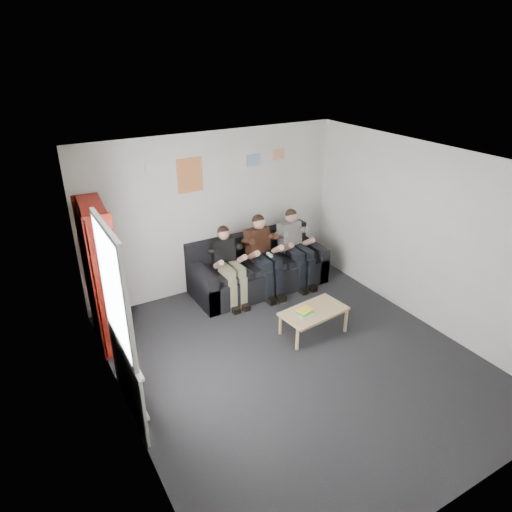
{
  "coord_description": "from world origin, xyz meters",
  "views": [
    {
      "loc": [
        -3.0,
        -4.09,
        3.96
      ],
      "look_at": [
        0.11,
        1.3,
        1.01
      ],
      "focal_mm": 32.0,
      "sensor_mm": 36.0,
      "label": 1
    }
  ],
  "objects_px": {
    "person_middle": "(264,256)",
    "person_right": "(296,248)",
    "sofa": "(258,270)",
    "person_left": "(229,266)",
    "coffee_table": "(314,313)",
    "bookshelf": "(102,276)"
  },
  "relations": [
    {
      "from": "person_middle",
      "to": "person_right",
      "type": "distance_m",
      "value": 0.66
    },
    {
      "from": "sofa",
      "to": "person_left",
      "type": "height_order",
      "value": "person_left"
    },
    {
      "from": "coffee_table",
      "to": "person_middle",
      "type": "bearing_deg",
      "value": 89.8
    },
    {
      "from": "person_middle",
      "to": "bookshelf",
      "type": "bearing_deg",
      "value": 173.76
    },
    {
      "from": "person_left",
      "to": "person_right",
      "type": "height_order",
      "value": "person_right"
    },
    {
      "from": "bookshelf",
      "to": "coffee_table",
      "type": "bearing_deg",
      "value": -21.83
    },
    {
      "from": "sofa",
      "to": "person_right",
      "type": "bearing_deg",
      "value": -17.49
    },
    {
      "from": "sofa",
      "to": "person_left",
      "type": "bearing_deg",
      "value": -162.76
    },
    {
      "from": "person_right",
      "to": "sofa",
      "type": "bearing_deg",
      "value": 160.15
    },
    {
      "from": "person_left",
      "to": "person_middle",
      "type": "distance_m",
      "value": 0.66
    },
    {
      "from": "person_right",
      "to": "person_middle",
      "type": "bearing_deg",
      "value": 177.76
    },
    {
      "from": "bookshelf",
      "to": "coffee_table",
      "type": "xyz_separation_m",
      "value": [
        2.64,
        -1.34,
        -0.7
      ]
    },
    {
      "from": "bookshelf",
      "to": "person_right",
      "type": "bearing_deg",
      "value": 6.86
    },
    {
      "from": "coffee_table",
      "to": "person_right",
      "type": "distance_m",
      "value": 1.62
    },
    {
      "from": "sofa",
      "to": "person_middle",
      "type": "bearing_deg",
      "value": -90.0
    },
    {
      "from": "person_left",
      "to": "person_right",
      "type": "xyz_separation_m",
      "value": [
        1.31,
        -0.0,
        0.02
      ]
    },
    {
      "from": "bookshelf",
      "to": "person_left",
      "type": "bearing_deg",
      "value": 8.1
    },
    {
      "from": "bookshelf",
      "to": "sofa",
      "type": "bearing_deg",
      "value": 11.73
    },
    {
      "from": "sofa",
      "to": "bookshelf",
      "type": "height_order",
      "value": "bookshelf"
    },
    {
      "from": "bookshelf",
      "to": "person_left",
      "type": "height_order",
      "value": "bookshelf"
    },
    {
      "from": "sofa",
      "to": "person_right",
      "type": "height_order",
      "value": "person_right"
    },
    {
      "from": "coffee_table",
      "to": "person_left",
      "type": "relative_size",
      "value": 0.75
    }
  ]
}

